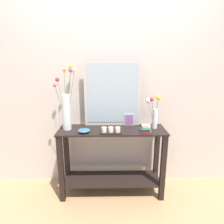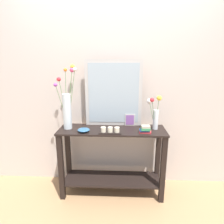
{
  "view_description": "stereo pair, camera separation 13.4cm",
  "coord_description": "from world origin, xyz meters",
  "px_view_note": "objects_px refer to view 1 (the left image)",
  "views": [
    {
      "loc": [
        -0.04,
        -2.09,
        1.57
      ],
      "look_at": [
        0.0,
        0.0,
        1.03
      ],
      "focal_mm": 30.7,
      "sensor_mm": 36.0,
      "label": 1
    },
    {
      "loc": [
        0.1,
        -2.09,
        1.57
      ],
      "look_at": [
        0.0,
        0.0,
        1.03
      ],
      "focal_mm": 30.7,
      "sensor_mm": 36.0,
      "label": 2
    }
  ],
  "objects_px": {
    "tall_vase_left": "(66,107)",
    "decorative_bowl": "(84,130)",
    "mirror_leaning": "(113,93)",
    "console_table": "(112,156)",
    "vase_right": "(154,111)",
    "candle_tray": "(111,131)",
    "picture_frame_small": "(129,119)",
    "book_stack": "(146,129)"
  },
  "relations": [
    {
      "from": "mirror_leaning",
      "to": "vase_right",
      "type": "bearing_deg",
      "value": -15.07
    },
    {
      "from": "candle_tray",
      "to": "decorative_bowl",
      "type": "bearing_deg",
      "value": 175.71
    },
    {
      "from": "mirror_leaning",
      "to": "decorative_bowl",
      "type": "height_order",
      "value": "mirror_leaning"
    },
    {
      "from": "console_table",
      "to": "mirror_leaning",
      "type": "relative_size",
      "value": 1.57
    },
    {
      "from": "book_stack",
      "to": "mirror_leaning",
      "type": "bearing_deg",
      "value": 143.86
    },
    {
      "from": "vase_right",
      "to": "mirror_leaning",
      "type": "bearing_deg",
      "value": 164.93
    },
    {
      "from": "console_table",
      "to": "vase_right",
      "type": "relative_size",
      "value": 3.12
    },
    {
      "from": "console_table",
      "to": "tall_vase_left",
      "type": "bearing_deg",
      "value": 178.01
    },
    {
      "from": "decorative_bowl",
      "to": "picture_frame_small",
      "type": "bearing_deg",
      "value": 25.67
    },
    {
      "from": "vase_right",
      "to": "decorative_bowl",
      "type": "xyz_separation_m",
      "value": [
        -0.79,
        -0.14,
        -0.18
      ]
    },
    {
      "from": "decorative_bowl",
      "to": "mirror_leaning",
      "type": "bearing_deg",
      "value": 39.68
    },
    {
      "from": "decorative_bowl",
      "to": "tall_vase_left",
      "type": "bearing_deg",
      "value": 148.9
    },
    {
      "from": "decorative_bowl",
      "to": "console_table",
      "type": "bearing_deg",
      "value": 18.74
    },
    {
      "from": "tall_vase_left",
      "to": "book_stack",
      "type": "distance_m",
      "value": 0.92
    },
    {
      "from": "book_stack",
      "to": "console_table",
      "type": "bearing_deg",
      "value": 164.73
    },
    {
      "from": "console_table",
      "to": "picture_frame_small",
      "type": "height_order",
      "value": "picture_frame_small"
    },
    {
      "from": "console_table",
      "to": "mirror_leaning",
      "type": "xyz_separation_m",
      "value": [
        0.01,
        0.16,
        0.73
      ]
    },
    {
      "from": "console_table",
      "to": "tall_vase_left",
      "type": "height_order",
      "value": "tall_vase_left"
    },
    {
      "from": "book_stack",
      "to": "picture_frame_small",
      "type": "bearing_deg",
      "value": 122.63
    },
    {
      "from": "picture_frame_small",
      "to": "book_stack",
      "type": "distance_m",
      "value": 0.29
    },
    {
      "from": "picture_frame_small",
      "to": "vase_right",
      "type": "bearing_deg",
      "value": -22.3
    },
    {
      "from": "candle_tray",
      "to": "picture_frame_small",
      "type": "distance_m",
      "value": 0.36
    },
    {
      "from": "mirror_leaning",
      "to": "candle_tray",
      "type": "relative_size",
      "value": 3.21
    },
    {
      "from": "console_table",
      "to": "candle_tray",
      "type": "bearing_deg",
      "value": -96.42
    },
    {
      "from": "console_table",
      "to": "book_stack",
      "type": "bearing_deg",
      "value": -15.27
    },
    {
      "from": "picture_frame_small",
      "to": "decorative_bowl",
      "type": "relative_size",
      "value": 1.07
    },
    {
      "from": "console_table",
      "to": "decorative_bowl",
      "type": "height_order",
      "value": "decorative_bowl"
    },
    {
      "from": "tall_vase_left",
      "to": "vase_right",
      "type": "height_order",
      "value": "tall_vase_left"
    },
    {
      "from": "tall_vase_left",
      "to": "vase_right",
      "type": "relative_size",
      "value": 1.85
    },
    {
      "from": "vase_right",
      "to": "picture_frame_small",
      "type": "relative_size",
      "value": 2.74
    },
    {
      "from": "tall_vase_left",
      "to": "picture_frame_small",
      "type": "height_order",
      "value": "tall_vase_left"
    },
    {
      "from": "console_table",
      "to": "decorative_bowl",
      "type": "bearing_deg",
      "value": -161.26
    },
    {
      "from": "mirror_leaning",
      "to": "console_table",
      "type": "bearing_deg",
      "value": -93.75
    },
    {
      "from": "candle_tray",
      "to": "tall_vase_left",
      "type": "bearing_deg",
      "value": 163.79
    },
    {
      "from": "console_table",
      "to": "picture_frame_small",
      "type": "relative_size",
      "value": 8.56
    },
    {
      "from": "candle_tray",
      "to": "picture_frame_small",
      "type": "xyz_separation_m",
      "value": [
        0.23,
        0.27,
        0.04
      ]
    },
    {
      "from": "console_table",
      "to": "book_stack",
      "type": "height_order",
      "value": "book_stack"
    },
    {
      "from": "picture_frame_small",
      "to": "decorative_bowl",
      "type": "xyz_separation_m",
      "value": [
        -0.52,
        -0.25,
        -0.05
      ]
    },
    {
      "from": "tall_vase_left",
      "to": "decorative_bowl",
      "type": "xyz_separation_m",
      "value": [
        0.2,
        -0.12,
        -0.24
      ]
    },
    {
      "from": "decorative_bowl",
      "to": "book_stack",
      "type": "bearing_deg",
      "value": 0.39
    },
    {
      "from": "console_table",
      "to": "candle_tray",
      "type": "distance_m",
      "value": 0.39
    },
    {
      "from": "book_stack",
      "to": "candle_tray",
      "type": "bearing_deg",
      "value": -176.0
    }
  ]
}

